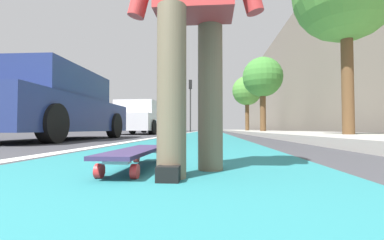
{
  "coord_description": "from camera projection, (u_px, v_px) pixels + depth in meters",
  "views": [
    {
      "loc": [
        -0.56,
        -0.32,
        0.23
      ],
      "look_at": [
        11.71,
        0.59,
        0.65
      ],
      "focal_mm": 24.73,
      "sensor_mm": 36.0,
      "label": 1
    }
  ],
  "objects": [
    {
      "name": "traffic_light",
      "position": [
        190.0,
        96.0,
        23.69
      ],
      "size": [
        0.33,
        0.28,
        4.65
      ],
      "color": "#2D2D2D",
      "rests_on": "ground"
    },
    {
      "name": "skateboard",
      "position": [
        136.0,
        153.0,
        1.53
      ],
      "size": [
        0.84,
        0.21,
        0.11
      ],
      "color": "red",
      "rests_on": "ground"
    },
    {
      "name": "parked_car_near",
      "position": [
        53.0,
        107.0,
        5.66
      ],
      "size": [
        4.46,
        1.91,
        1.48
      ],
      "color": "navy",
      "rests_on": "ground"
    },
    {
      "name": "building_facade",
      "position": [
        286.0,
        83.0,
        22.16
      ],
      "size": [
        40.0,
        1.2,
        8.26
      ],
      "primitive_type": "cube",
      "color": "slate",
      "rests_on": "ground"
    },
    {
      "name": "bike_lane_paint",
      "position": [
        208.0,
        132.0,
        24.49
      ],
      "size": [
        56.0,
        2.04,
        0.0
      ],
      "primitive_type": "cube",
      "color": "#237075",
      "rests_on": "ground"
    },
    {
      "name": "sidewalk_curb",
      "position": [
        256.0,
        131.0,
        18.27
      ],
      "size": [
        52.0,
        3.2,
        0.13
      ],
      "primitive_type": "cube",
      "color": "#9E9B93",
      "rests_on": "ground"
    },
    {
      "name": "street_tree_far",
      "position": [
        247.0,
        91.0,
        19.67
      ],
      "size": [
        2.18,
        2.18,
        4.18
      ],
      "color": "brown",
      "rests_on": "ground"
    },
    {
      "name": "street_tree_mid",
      "position": [
        263.0,
        78.0,
        13.66
      ],
      "size": [
        2.05,
        2.05,
        3.95
      ],
      "color": "brown",
      "rests_on": "ground"
    },
    {
      "name": "parked_car_far",
      "position": [
        162.0,
        122.0,
        18.38
      ],
      "size": [
        4.59,
        2.14,
        1.48
      ],
      "color": "#4C5156",
      "rests_on": "ground"
    },
    {
      "name": "parked_car_mid",
      "position": [
        141.0,
        119.0,
        12.2
      ],
      "size": [
        4.3,
        2.05,
        1.47
      ],
      "color": "silver",
      "rests_on": "ground"
    },
    {
      "name": "ground_plane",
      "position": [
        204.0,
        135.0,
        10.54
      ],
      "size": [
        80.0,
        80.0,
        0.0
      ],
      "primitive_type": "plane",
      "color": "#38383D"
    },
    {
      "name": "lane_stripe_white",
      "position": [
        192.0,
        132.0,
        20.59
      ],
      "size": [
        52.0,
        0.16,
        0.01
      ],
      "primitive_type": "cube",
      "color": "silver",
      "rests_on": "ground"
    }
  ]
}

